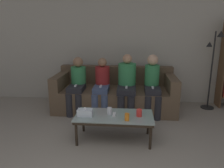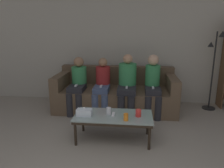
# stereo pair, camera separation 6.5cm
# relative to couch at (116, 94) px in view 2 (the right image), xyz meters

# --- Properties ---
(wall_back) EXTENTS (12.00, 0.06, 2.60)m
(wall_back) POSITION_rel_couch_xyz_m (0.00, 0.56, 0.99)
(wall_back) COLOR #B7B2A3
(wall_back) RESTS_ON ground_plane
(couch) EXTENTS (2.39, 0.98, 0.83)m
(couch) POSITION_rel_couch_xyz_m (0.00, 0.00, 0.00)
(couch) COLOR brown
(couch) RESTS_ON ground_plane
(coffee_table) EXTENTS (1.14, 0.55, 0.39)m
(coffee_table) POSITION_rel_couch_xyz_m (0.09, -1.31, 0.05)
(coffee_table) COLOR #8C9E99
(coffee_table) RESTS_ON ground_plane
(cup_near_left) EXTENTS (0.07, 0.07, 0.10)m
(cup_near_left) POSITION_rel_couch_xyz_m (0.28, -1.48, 0.14)
(cup_near_left) COLOR orange
(cup_near_left) RESTS_ON coffee_table
(cup_near_right) EXTENTS (0.07, 0.07, 0.11)m
(cup_near_right) POSITION_rel_couch_xyz_m (0.02, -1.29, 0.14)
(cup_near_right) COLOR silver
(cup_near_right) RESTS_ON coffee_table
(cup_far_center) EXTENTS (0.08, 0.08, 0.11)m
(cup_far_center) POSITION_rel_couch_xyz_m (0.45, -1.32, 0.14)
(cup_far_center) COLOR red
(cup_far_center) RESTS_ON coffee_table
(tissue_box) EXTENTS (0.22, 0.12, 0.13)m
(tissue_box) POSITION_rel_couch_xyz_m (-0.33, -1.38, 0.14)
(tissue_box) COLOR silver
(tissue_box) RESTS_ON coffee_table
(game_remote) EXTENTS (0.04, 0.15, 0.02)m
(game_remote) POSITION_rel_couch_xyz_m (0.09, -1.31, 0.10)
(game_remote) COLOR white
(game_remote) RESTS_ON coffee_table
(standing_lamp) EXTENTS (0.31, 0.26, 1.58)m
(standing_lamp) POSITION_rel_couch_xyz_m (1.94, 0.19, 0.66)
(standing_lamp) COLOR black
(standing_lamp) RESTS_ON ground_plane
(seated_person_left_end) EXTENTS (0.31, 0.63, 1.08)m
(seated_person_left_end) POSITION_rel_couch_xyz_m (-0.72, -0.23, 0.27)
(seated_person_left_end) COLOR #28282D
(seated_person_left_end) RESTS_ON ground_plane
(seated_person_mid_left) EXTENTS (0.31, 0.63, 1.07)m
(seated_person_mid_left) POSITION_rel_couch_xyz_m (-0.24, -0.24, 0.26)
(seated_person_mid_left) COLOR #47567A
(seated_person_mid_left) RESTS_ON ground_plane
(seated_person_mid_right) EXTENTS (0.34, 0.70, 1.14)m
(seated_person_mid_right) POSITION_rel_couch_xyz_m (0.24, -0.21, 0.31)
(seated_person_mid_right) COLOR #28282D
(seated_person_mid_right) RESTS_ON ground_plane
(seated_person_right_end) EXTENTS (0.31, 0.62, 1.14)m
(seated_person_right_end) POSITION_rel_couch_xyz_m (0.72, -0.22, 0.30)
(seated_person_right_end) COLOR #28282D
(seated_person_right_end) RESTS_ON ground_plane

